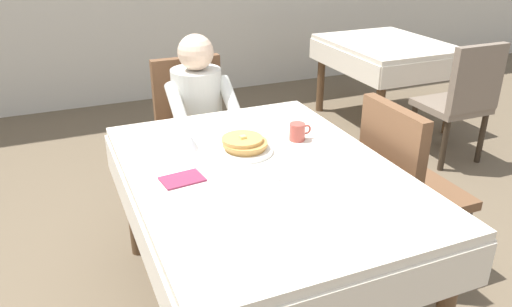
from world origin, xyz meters
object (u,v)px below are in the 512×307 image
at_px(plate_breakfast, 243,150).
at_px(background_table_far, 386,55).
at_px(dining_table_main, 263,188).
at_px(cup_coffee, 298,132).
at_px(background_chair_empty, 463,96).
at_px(chair_right_side, 404,180).
at_px(chair_diner, 193,123).
at_px(breakfast_stack, 244,143).
at_px(diner_person, 199,110).
at_px(knife_right_of_plate, 282,146).
at_px(spoon_near_edge, 267,181).
at_px(fork_left_of_plate, 205,160).
at_px(syrup_pitcher, 191,142).

relative_size(plate_breakfast, background_table_far, 0.25).
distance_m(dining_table_main, cup_coffee, 0.39).
bearing_deg(plate_breakfast, background_chair_empty, 19.18).
relative_size(chair_right_side, cup_coffee, 8.23).
bearing_deg(dining_table_main, background_chair_empty, 24.27).
bearing_deg(chair_diner, breakfast_stack, 88.02).
bearing_deg(dining_table_main, plate_breakfast, 92.93).
bearing_deg(diner_person, knife_right_of_plate, 100.36).
bearing_deg(chair_right_side, dining_table_main, -90.00).
relative_size(dining_table_main, plate_breakfast, 5.44).
bearing_deg(chair_diner, diner_person, 90.00).
bearing_deg(spoon_near_edge, background_chair_empty, 35.30).
xyz_separation_m(fork_left_of_plate, background_chair_empty, (2.20, 0.72, -0.21)).
height_order(cup_coffee, knife_right_of_plate, cup_coffee).
height_order(dining_table_main, background_table_far, same).
height_order(plate_breakfast, background_chair_empty, background_chair_empty).
height_order(chair_diner, knife_right_of_plate, chair_diner).
relative_size(plate_breakfast, syrup_pitcher, 3.50).
bearing_deg(dining_table_main, knife_right_of_plate, 45.48).
bearing_deg(cup_coffee, spoon_near_edge, -132.94).
bearing_deg(background_chair_empty, background_table_far, 90.00).
bearing_deg(diner_person, cup_coffee, 107.98).
relative_size(diner_person, knife_right_of_plate, 5.60).
distance_m(diner_person, cup_coffee, 0.84).
bearing_deg(chair_diner, spoon_near_edge, 87.45).
bearing_deg(background_chair_empty, syrup_pitcher, -165.34).
height_order(plate_breakfast, fork_left_of_plate, plate_breakfast).
relative_size(breakfast_stack, fork_left_of_plate, 1.16).
relative_size(chair_right_side, spoon_near_edge, 6.20).
height_order(dining_table_main, breakfast_stack, breakfast_stack).
xyz_separation_m(chair_diner, chair_right_side, (0.74, -1.17, 0.00)).
bearing_deg(background_table_far, chair_right_side, -123.62).
height_order(syrup_pitcher, spoon_near_edge, syrup_pitcher).
relative_size(chair_diner, spoon_near_edge, 6.20).
bearing_deg(cup_coffee, background_chair_empty, 21.47).
xyz_separation_m(chair_diner, background_table_far, (1.97, 0.68, 0.09)).
bearing_deg(diner_person, plate_breakfast, 87.31).
bearing_deg(background_table_far, cup_coffee, -136.59).
bearing_deg(fork_left_of_plate, dining_table_main, -136.77).
distance_m(chair_diner, background_chair_empty, 1.99).
bearing_deg(knife_right_of_plate, dining_table_main, 132.34).
height_order(syrup_pitcher, fork_left_of_plate, syrup_pitcher).
bearing_deg(breakfast_stack, plate_breakfast, 176.38).
distance_m(chair_right_side, breakfast_stack, 0.84).
bearing_deg(chair_right_side, cup_coffee, -114.95).
bearing_deg(fork_left_of_plate, knife_right_of_plate, -94.41).
relative_size(dining_table_main, cup_coffee, 13.49).
relative_size(breakfast_stack, syrup_pitcher, 2.61).
xyz_separation_m(diner_person, background_chair_empty, (1.97, -0.11, -0.14)).
height_order(chair_diner, cup_coffee, chair_diner).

